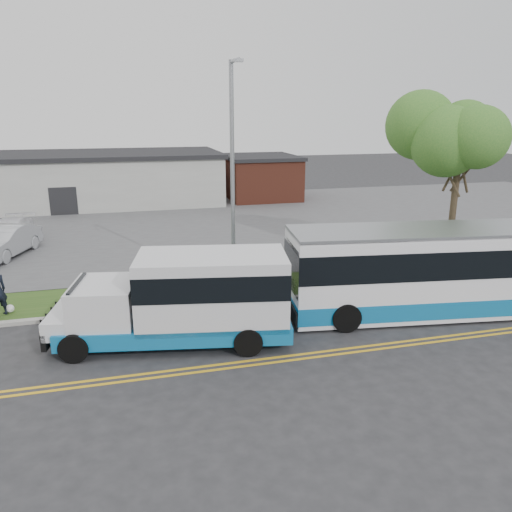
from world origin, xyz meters
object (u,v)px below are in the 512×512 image
object	(u,v)px
transit_bus	(445,270)
parked_car_a	(5,241)
streetlight_near	(233,172)
shuttle_bus	(189,296)
parked_car_b	(10,233)
tree_east	(460,143)

from	to	relation	value
transit_bus	parked_car_a	xyz separation A→B (m)	(-18.25, 12.63, -0.80)
streetlight_near	parked_car_a	distance (m)	14.21
parked_car_a	transit_bus	bearing A→B (deg)	-15.78
shuttle_bus	parked_car_b	xyz separation A→B (m)	(-8.56, 15.27, -0.81)
tree_east	shuttle_bus	world-z (taller)	tree_east
parked_car_b	transit_bus	bearing A→B (deg)	-34.16
shuttle_bus	parked_car_a	distance (m)	15.24
streetlight_near	parked_car_a	xyz separation A→B (m)	(-10.85, 8.11, -4.32)
streetlight_near	transit_bus	distance (m)	9.36
tree_east	parked_car_a	bearing A→B (deg)	160.28
streetlight_near	shuttle_bus	xyz separation A→B (m)	(-2.55, -4.66, -3.59)
parked_car_a	shuttle_bus	bearing A→B (deg)	-38.08
transit_bus	parked_car_a	size ratio (longest dim) A/B	2.53
tree_east	parked_car_b	xyz separation A→B (m)	(-22.12, 10.34, -5.36)
shuttle_bus	parked_car_a	xyz separation A→B (m)	(-8.29, 12.77, -0.73)
tree_east	parked_car_a	xyz separation A→B (m)	(-21.85, 7.83, -5.29)
tree_east	parked_car_a	world-z (taller)	tree_east
shuttle_bus	transit_bus	xyz separation A→B (m)	(9.95, 0.14, 0.07)
tree_east	streetlight_near	bearing A→B (deg)	-178.58
streetlight_near	parked_car_a	size ratio (longest dim) A/B	1.92
parked_car_b	shuttle_bus	bearing A→B (deg)	-55.61
transit_bus	streetlight_near	bearing A→B (deg)	155.91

